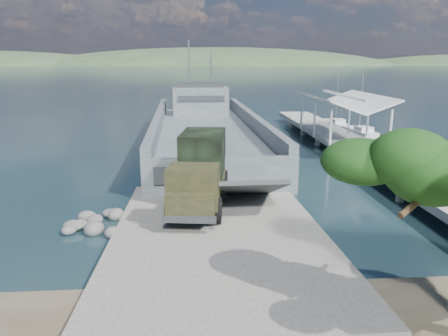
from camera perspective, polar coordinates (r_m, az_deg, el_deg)
ground at (r=22.27m, az=-0.84°, el=-8.34°), size 1400.00×1400.00×0.00m
boat_ramp at (r=21.25m, az=-0.68°, el=-8.74°), size 10.00×18.00×0.50m
shoreline_rocks at (r=23.25m, az=-16.51°, el=-7.95°), size 3.20×5.60×0.90m
distant_headlands at (r=582.86m, az=0.91°, el=13.27°), size 1000.00×240.00×48.00m
pier at (r=42.36m, az=15.49°, el=4.22°), size 6.40×44.00×6.10m
landing_craft at (r=43.24m, az=-2.38°, el=4.03°), size 10.76×39.12×11.55m
military_truck at (r=24.38m, az=-3.11°, el=-0.34°), size 3.67×8.60×3.86m
soldier at (r=22.53m, az=-5.51°, el=-4.29°), size 0.79×0.77×1.83m
sailboat_near at (r=51.69m, az=17.28°, el=4.43°), size 2.40×6.01×7.12m
sailboat_far at (r=57.89m, az=14.38°, el=5.57°), size 1.74×5.42×6.54m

